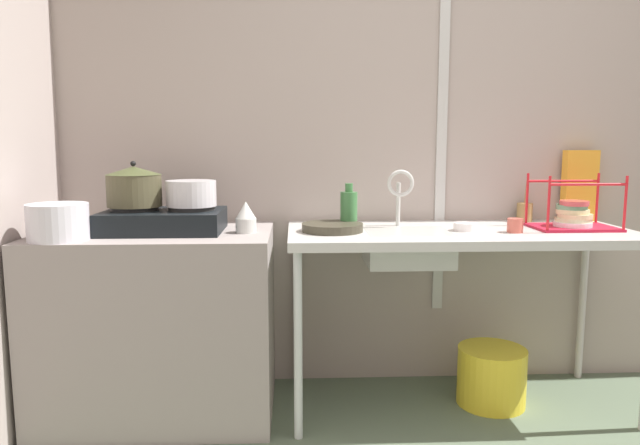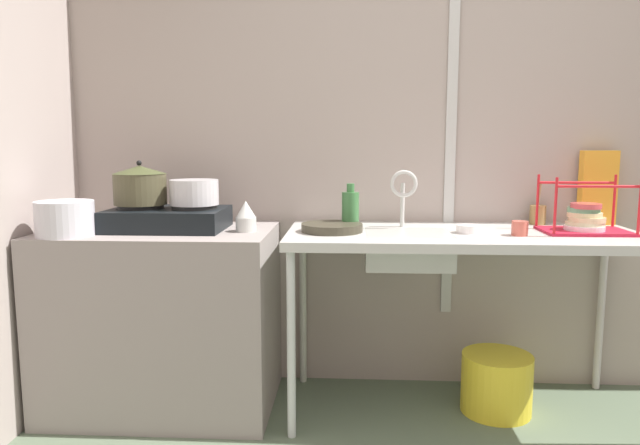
{
  "view_description": "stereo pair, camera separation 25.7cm",
  "coord_description": "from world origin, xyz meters",
  "px_view_note": "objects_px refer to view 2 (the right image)",
  "views": [
    {
      "loc": [
        -0.83,
        -1.23,
        1.22
      ],
      "look_at": [
        -0.71,
        1.32,
        0.87
      ],
      "focal_mm": 32.19,
      "sensor_mm": 36.0,
      "label": 1
    },
    {
      "loc": [
        -0.57,
        -1.23,
        1.22
      ],
      "look_at": [
        -0.71,
        1.32,
        0.87
      ],
      "focal_mm": 32.19,
      "sensor_mm": 36.0,
      "label": 2
    }
  ],
  "objects_px": {
    "pot_on_left_burner": "(140,185)",
    "bucket_on_floor": "(496,383)",
    "pot_beside_stove": "(65,218)",
    "faucet": "(403,189)",
    "stove": "(168,218)",
    "cup_by_rack": "(520,228)",
    "cereal_box": "(598,188)",
    "dish_rack": "(585,220)",
    "small_bowl_on_drainboard": "(468,229)",
    "pot_on_right_burner": "(194,192)",
    "utensil_jar": "(538,214)",
    "sink_basin": "(408,249)",
    "bottle_by_sink": "(350,210)",
    "frying_pan": "(332,228)",
    "percolator": "(246,217)"
  },
  "relations": [
    {
      "from": "pot_beside_stove",
      "to": "utensil_jar",
      "type": "relative_size",
      "value": 1.19
    },
    {
      "from": "cup_by_rack",
      "to": "cereal_box",
      "type": "relative_size",
      "value": 0.19
    },
    {
      "from": "faucet",
      "to": "frying_pan",
      "type": "relative_size",
      "value": 0.99
    },
    {
      "from": "percolator",
      "to": "utensil_jar",
      "type": "relative_size",
      "value": 0.69
    },
    {
      "from": "bottle_by_sink",
      "to": "cereal_box",
      "type": "bearing_deg",
      "value": 10.12
    },
    {
      "from": "sink_basin",
      "to": "bottle_by_sink",
      "type": "distance_m",
      "value": 0.32
    },
    {
      "from": "stove",
      "to": "pot_on_left_burner",
      "type": "bearing_deg",
      "value": 180.0
    },
    {
      "from": "bottle_by_sink",
      "to": "utensil_jar",
      "type": "distance_m",
      "value": 0.93
    },
    {
      "from": "utensil_jar",
      "to": "bucket_on_floor",
      "type": "height_order",
      "value": "utensil_jar"
    },
    {
      "from": "stove",
      "to": "percolator",
      "type": "xyz_separation_m",
      "value": [
        0.37,
        -0.04,
        0.01
      ]
    },
    {
      "from": "stove",
      "to": "sink_basin",
      "type": "distance_m",
      "value": 1.09
    },
    {
      "from": "stove",
      "to": "pot_beside_stove",
      "type": "relative_size",
      "value": 2.16
    },
    {
      "from": "stove",
      "to": "pot_on_left_burner",
      "type": "height_order",
      "value": "pot_on_left_burner"
    },
    {
      "from": "frying_pan",
      "to": "cup_by_rack",
      "type": "xyz_separation_m",
      "value": [
        0.8,
        -0.07,
        0.01
      ]
    },
    {
      "from": "faucet",
      "to": "bucket_on_floor",
      "type": "xyz_separation_m",
      "value": [
        0.43,
        -0.11,
        -0.88
      ]
    },
    {
      "from": "pot_beside_stove",
      "to": "utensil_jar",
      "type": "bearing_deg",
      "value": 12.55
    },
    {
      "from": "sink_basin",
      "to": "cereal_box",
      "type": "bearing_deg",
      "value": 18.47
    },
    {
      "from": "dish_rack",
      "to": "small_bowl_on_drainboard",
      "type": "bearing_deg",
      "value": -175.52
    },
    {
      "from": "cup_by_rack",
      "to": "bucket_on_floor",
      "type": "xyz_separation_m",
      "value": [
        -0.05,
        0.09,
        -0.73
      ]
    },
    {
      "from": "stove",
      "to": "pot_on_right_burner",
      "type": "xyz_separation_m",
      "value": [
        0.12,
        0.0,
        0.12
      ]
    },
    {
      "from": "pot_on_left_burner",
      "to": "dish_rack",
      "type": "xyz_separation_m",
      "value": [
        1.98,
        0.01,
        -0.15
      ]
    },
    {
      "from": "pot_on_left_burner",
      "to": "pot_beside_stove",
      "type": "relative_size",
      "value": 1.0
    },
    {
      "from": "frying_pan",
      "to": "cup_by_rack",
      "type": "bearing_deg",
      "value": -4.69
    },
    {
      "from": "pot_on_left_burner",
      "to": "bucket_on_floor",
      "type": "distance_m",
      "value": 1.86
    },
    {
      "from": "cup_by_rack",
      "to": "frying_pan",
      "type": "bearing_deg",
      "value": 175.31
    },
    {
      "from": "utensil_jar",
      "to": "cup_by_rack",
      "type": "bearing_deg",
      "value": -117.58
    },
    {
      "from": "utensil_jar",
      "to": "pot_on_left_burner",
      "type": "bearing_deg",
      "value": -171.83
    },
    {
      "from": "pot_on_left_burner",
      "to": "percolator",
      "type": "bearing_deg",
      "value": -4.9
    },
    {
      "from": "dish_rack",
      "to": "bottle_by_sink",
      "type": "bearing_deg",
      "value": 176.92
    },
    {
      "from": "stove",
      "to": "bottle_by_sink",
      "type": "relative_size",
      "value": 2.48
    },
    {
      "from": "small_bowl_on_drainboard",
      "to": "pot_on_left_burner",
      "type": "bearing_deg",
      "value": 178.81
    },
    {
      "from": "stove",
      "to": "bucket_on_floor",
      "type": "xyz_separation_m",
      "value": [
        1.5,
        -0.0,
        -0.75
      ]
    },
    {
      "from": "pot_on_right_burner",
      "to": "cup_by_rack",
      "type": "bearing_deg",
      "value": -3.6
    },
    {
      "from": "bucket_on_floor",
      "to": "pot_on_right_burner",
      "type": "bearing_deg",
      "value": 179.83
    },
    {
      "from": "pot_on_right_burner",
      "to": "pot_beside_stove",
      "type": "distance_m",
      "value": 0.55
    },
    {
      "from": "utensil_jar",
      "to": "cereal_box",
      "type": "bearing_deg",
      "value": 2.07
    },
    {
      "from": "pot_beside_stove",
      "to": "faucet",
      "type": "xyz_separation_m",
      "value": [
        1.45,
        0.31,
        0.11
      ]
    },
    {
      "from": "percolator",
      "to": "frying_pan",
      "type": "relative_size",
      "value": 0.5
    },
    {
      "from": "bottle_by_sink",
      "to": "bucket_on_floor",
      "type": "xyz_separation_m",
      "value": [
        0.68,
        -0.07,
        -0.79
      ]
    },
    {
      "from": "small_bowl_on_drainboard",
      "to": "bottle_by_sink",
      "type": "height_order",
      "value": "bottle_by_sink"
    },
    {
      "from": "small_bowl_on_drainboard",
      "to": "bottle_by_sink",
      "type": "distance_m",
      "value": 0.53
    },
    {
      "from": "faucet",
      "to": "utensil_jar",
      "type": "relative_size",
      "value": 1.34
    },
    {
      "from": "percolator",
      "to": "bucket_on_floor",
      "type": "distance_m",
      "value": 1.37
    },
    {
      "from": "frying_pan",
      "to": "small_bowl_on_drainboard",
      "type": "relative_size",
      "value": 2.68
    },
    {
      "from": "faucet",
      "to": "dish_rack",
      "type": "relative_size",
      "value": 0.74
    },
    {
      "from": "bucket_on_floor",
      "to": "sink_basin",
      "type": "bearing_deg",
      "value": -175.92
    },
    {
      "from": "pot_on_right_burner",
      "to": "small_bowl_on_drainboard",
      "type": "height_order",
      "value": "pot_on_right_burner"
    },
    {
      "from": "utensil_jar",
      "to": "sink_basin",
      "type": "bearing_deg",
      "value": -155.2
    },
    {
      "from": "percolator",
      "to": "bucket_on_floor",
      "type": "height_order",
      "value": "percolator"
    },
    {
      "from": "pot_on_left_burner",
      "to": "utensil_jar",
      "type": "bearing_deg",
      "value": 8.17
    }
  ]
}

